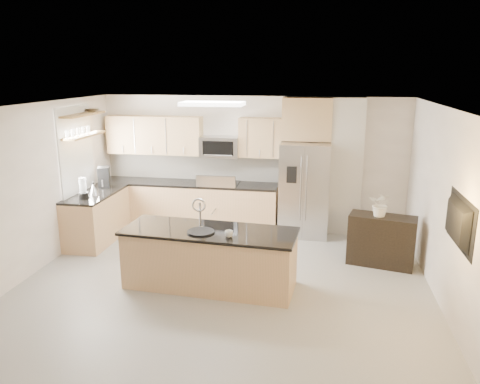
% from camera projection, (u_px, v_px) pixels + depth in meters
% --- Properties ---
extents(floor, '(6.50, 6.50, 0.00)m').
position_uv_depth(floor, '(217.00, 298.00, 6.51)').
color(floor, '#A29F9A').
rests_on(floor, ground).
extents(ceiling, '(6.00, 6.50, 0.02)m').
position_uv_depth(ceiling, '(214.00, 110.00, 5.86)').
color(ceiling, silver).
rests_on(ceiling, wall_back).
extents(wall_back, '(6.00, 0.02, 2.60)m').
position_uv_depth(wall_back, '(252.00, 163.00, 9.28)').
color(wall_back, white).
rests_on(wall_back, floor).
extents(wall_front, '(6.00, 0.02, 2.60)m').
position_uv_depth(wall_front, '(107.00, 348.00, 3.09)').
color(wall_front, white).
rests_on(wall_front, floor).
extents(wall_left, '(0.02, 6.50, 2.60)m').
position_uv_depth(wall_left, '(11.00, 199.00, 6.68)').
color(wall_left, white).
rests_on(wall_left, floor).
extents(wall_right, '(0.02, 6.50, 2.60)m').
position_uv_depth(wall_right, '(456.00, 221.00, 5.69)').
color(wall_right, white).
rests_on(wall_right, floor).
extents(back_counter, '(3.55, 0.66, 1.44)m').
position_uv_depth(back_counter, '(189.00, 204.00, 9.39)').
color(back_counter, tan).
rests_on(back_counter, floor).
extents(left_counter, '(0.66, 1.50, 0.92)m').
position_uv_depth(left_counter, '(97.00, 217.00, 8.60)').
color(left_counter, tan).
rests_on(left_counter, floor).
extents(range, '(0.76, 0.64, 1.14)m').
position_uv_depth(range, '(219.00, 206.00, 9.28)').
color(range, black).
rests_on(range, floor).
extents(upper_cabinets, '(3.50, 0.33, 0.75)m').
position_uv_depth(upper_cabinets, '(186.00, 136.00, 9.21)').
color(upper_cabinets, tan).
rests_on(upper_cabinets, wall_back).
extents(microwave, '(0.76, 0.40, 0.40)m').
position_uv_depth(microwave, '(220.00, 147.00, 9.10)').
color(microwave, '#A7A7AA').
rests_on(microwave, upper_cabinets).
extents(refrigerator, '(0.92, 0.78, 1.78)m').
position_uv_depth(refrigerator, '(304.00, 189.00, 8.85)').
color(refrigerator, '#A7A7AA').
rests_on(refrigerator, floor).
extents(partition_column, '(0.60, 0.30, 2.60)m').
position_uv_depth(partition_column, '(346.00, 167.00, 8.84)').
color(partition_column, beige).
rests_on(partition_column, floor).
extents(window, '(0.04, 1.15, 1.65)m').
position_uv_depth(window, '(76.00, 153.00, 8.35)').
color(window, white).
rests_on(window, wall_left).
extents(shelf_lower, '(0.30, 1.20, 0.04)m').
position_uv_depth(shelf_lower, '(84.00, 135.00, 8.35)').
color(shelf_lower, olive).
rests_on(shelf_lower, wall_left).
extents(shelf_upper, '(0.30, 1.20, 0.04)m').
position_uv_depth(shelf_upper, '(82.00, 114.00, 8.26)').
color(shelf_upper, olive).
rests_on(shelf_upper, wall_left).
extents(ceiling_fixture, '(1.00, 0.50, 0.06)m').
position_uv_depth(ceiling_fixture, '(212.00, 104.00, 7.46)').
color(ceiling_fixture, white).
rests_on(ceiling_fixture, ceiling).
extents(island, '(2.56, 1.09, 1.29)m').
position_uv_depth(island, '(210.00, 258.00, 6.79)').
color(island, tan).
rests_on(island, floor).
extents(credenza, '(1.11, 0.66, 0.83)m').
position_uv_depth(credenza, '(381.00, 240.00, 7.55)').
color(credenza, black).
rests_on(credenza, floor).
extents(cup, '(0.15, 0.15, 0.09)m').
position_uv_depth(cup, '(229.00, 234.00, 6.39)').
color(cup, white).
rests_on(cup, island).
extents(platter, '(0.51, 0.51, 0.02)m').
position_uv_depth(platter, '(201.00, 232.00, 6.58)').
color(platter, black).
rests_on(platter, island).
extents(blender, '(0.16, 0.16, 0.37)m').
position_uv_depth(blender, '(83.00, 190.00, 8.06)').
color(blender, black).
rests_on(blender, left_counter).
extents(kettle, '(0.19, 0.19, 0.24)m').
position_uv_depth(kettle, '(93.00, 189.00, 8.32)').
color(kettle, '#A7A7AA').
rests_on(kettle, left_counter).
extents(coffee_maker, '(0.28, 0.31, 0.39)m').
position_uv_depth(coffee_maker, '(104.00, 178.00, 8.86)').
color(coffee_maker, black).
rests_on(coffee_maker, left_counter).
extents(bowl, '(0.40, 0.40, 0.08)m').
position_uv_depth(bowl, '(92.00, 109.00, 8.62)').
color(bowl, '#A7A7AA').
rests_on(bowl, shelf_upper).
extents(flower_vase, '(0.68, 0.64, 0.60)m').
position_uv_depth(flower_vase, '(382.00, 198.00, 7.34)').
color(flower_vase, white).
rests_on(flower_vase, credenza).
extents(television, '(0.14, 1.08, 0.62)m').
position_uv_depth(television, '(453.00, 222.00, 5.50)').
color(television, black).
rests_on(television, wall_right).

